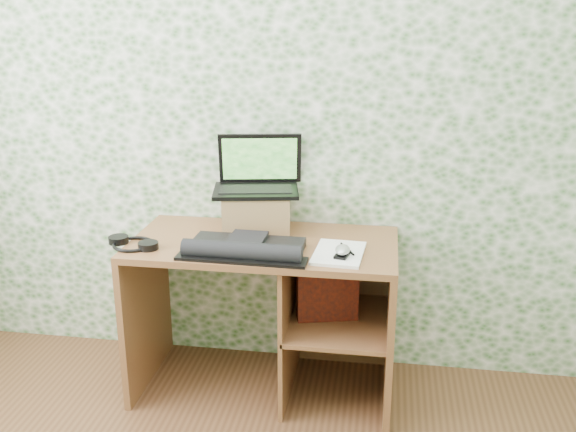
% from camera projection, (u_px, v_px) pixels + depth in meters
% --- Properties ---
extents(wall_back, '(3.50, 0.00, 3.50)m').
position_uv_depth(wall_back, '(275.00, 109.00, 3.02)').
color(wall_back, white).
rests_on(wall_back, ground).
extents(desk, '(1.20, 0.60, 0.75)m').
position_uv_depth(desk, '(282.00, 294.00, 3.00)').
color(desk, brown).
rests_on(desk, floor).
extents(riser, '(0.35, 0.31, 0.19)m').
position_uv_depth(riser, '(256.00, 212.00, 3.01)').
color(riser, olive).
rests_on(riser, desk).
extents(laptop, '(0.43, 0.34, 0.26)m').
position_uv_depth(laptop, '(258.00, 178.00, 3.00)').
color(laptop, black).
rests_on(laptop, riser).
extents(keyboard, '(0.56, 0.29, 0.08)m').
position_uv_depth(keyboard, '(245.00, 248.00, 2.74)').
color(keyboard, black).
rests_on(keyboard, desk).
extents(headphones, '(0.25, 0.23, 0.03)m').
position_uv_depth(headphones, '(133.00, 243.00, 2.84)').
color(headphones, black).
rests_on(headphones, desk).
extents(notepad, '(0.22, 0.31, 0.01)m').
position_uv_depth(notepad, '(339.00, 253.00, 2.74)').
color(notepad, white).
rests_on(notepad, desk).
extents(mouse, '(0.08, 0.11, 0.03)m').
position_uv_depth(mouse, '(342.00, 252.00, 2.69)').
color(mouse, silver).
rests_on(mouse, notepad).
extents(pen, '(0.07, 0.13, 0.01)m').
position_uv_depth(pen, '(347.00, 249.00, 2.76)').
color(pen, black).
rests_on(pen, notepad).
extents(red_box, '(0.29, 0.15, 0.33)m').
position_uv_depth(red_box, '(327.00, 285.00, 2.91)').
color(red_box, maroon).
rests_on(red_box, desk).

